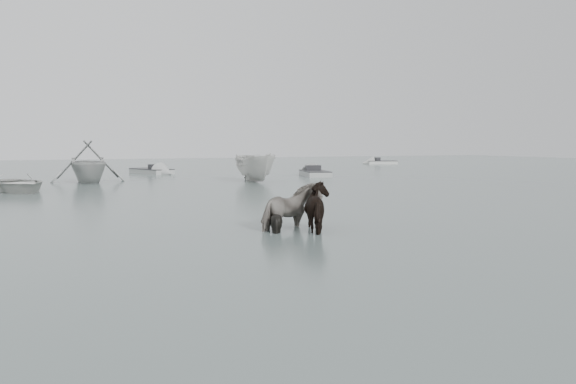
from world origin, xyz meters
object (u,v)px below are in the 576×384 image
at_px(rowboat_lead, 15,181).
at_px(pony_pinto, 290,200).
at_px(pony_dark, 322,202).
at_px(pony_black, 276,210).

bearing_deg(rowboat_lead, pony_pinto, -85.86).
relative_size(pony_dark, pony_black, 1.39).
bearing_deg(pony_pinto, pony_dark, -153.03).
relative_size(pony_pinto, pony_dark, 1.24).
bearing_deg(pony_dark, pony_black, 64.56).
xyz_separation_m(pony_pinto, pony_dark, (0.72, -0.54, -0.03)).
bearing_deg(rowboat_lead, pony_dark, -84.56).
bearing_deg(pony_black, rowboat_lead, -2.38).
bearing_deg(pony_black, pony_dark, -134.82).
bearing_deg(pony_black, pony_pinto, -101.61).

